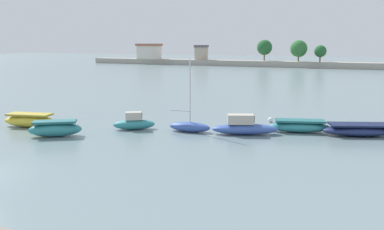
{
  "coord_description": "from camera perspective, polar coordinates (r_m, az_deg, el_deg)",
  "views": [
    {
      "loc": [
        18.23,
        -13.18,
        6.65
      ],
      "look_at": [
        4.73,
        16.47,
        0.89
      ],
      "focal_mm": 38.17,
      "sensor_mm": 36.0,
      "label": 1
    }
  ],
  "objects": [
    {
      "name": "moored_boat_7",
      "position": [
        32.06,
        22.32,
        -1.94
      ],
      "size": [
        5.66,
        3.76,
        0.87
      ],
      "rotation": [
        0.0,
        0.0,
        0.38
      ],
      "color": "navy",
      "rests_on": "ground"
    },
    {
      "name": "moored_boat_1",
      "position": [
        35.22,
        -21.72,
        -0.71
      ],
      "size": [
        4.63,
        2.51,
        1.09
      ],
      "rotation": [
        0.0,
        0.0,
        0.23
      ],
      "color": "yellow",
      "rests_on": "ground"
    },
    {
      "name": "moored_boat_3",
      "position": [
        32.09,
        -8.1,
        -1.12
      ],
      "size": [
        3.34,
        2.71,
        1.37
      ],
      "rotation": [
        0.0,
        0.0,
        0.57
      ],
      "color": "teal",
      "rests_on": "ground"
    },
    {
      "name": "mooring_buoy_1",
      "position": [
        35.34,
        10.91,
        -0.64
      ],
      "size": [
        0.43,
        0.43,
        0.43
      ],
      "primitive_type": "sphere",
      "color": "white",
      "rests_on": "ground"
    },
    {
      "name": "moored_boat_6",
      "position": [
        31.87,
        14.79,
        -1.53
      ],
      "size": [
        4.8,
        2.76,
        0.94
      ],
      "rotation": [
        0.0,
        0.0,
        0.31
      ],
      "color": "teal",
      "rests_on": "ground"
    },
    {
      "name": "moored_boat_5",
      "position": [
        30.3,
        7.33,
        -1.71
      ],
      "size": [
        5.07,
        3.22,
        1.48
      ],
      "rotation": [
        0.0,
        0.0,
        0.4
      ],
      "color": "#3856A8",
      "rests_on": "ground"
    },
    {
      "name": "moored_boat_2",
      "position": [
        30.97,
        -18.58,
        -1.85
      ],
      "size": [
        3.84,
        3.19,
        1.16
      ],
      "rotation": [
        0.0,
        0.0,
        0.59
      ],
      "color": "teal",
      "rests_on": "ground"
    },
    {
      "name": "moored_boat_4",
      "position": [
        30.95,
        -0.34,
        -1.58
      ],
      "size": [
        3.34,
        1.43,
        5.5
      ],
      "rotation": [
        0.0,
        0.0,
        0.09
      ],
      "color": "#3856A8",
      "rests_on": "ground"
    },
    {
      "name": "distant_shoreline",
      "position": [
        117.27,
        14.91,
        7.49
      ],
      "size": [
        137.54,
        6.31,
        8.39
      ],
      "color": "#9E998C",
      "rests_on": "ground"
    }
  ]
}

